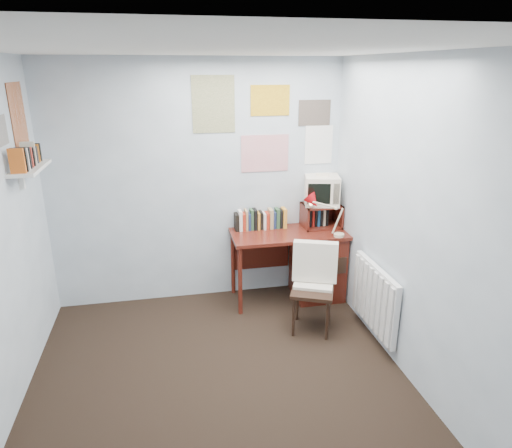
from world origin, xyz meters
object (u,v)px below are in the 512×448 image
at_px(crt_tv, 322,189).
at_px(radiator, 375,298).
at_px(wall_shelf, 30,168).
at_px(desk, 312,261).
at_px(desk_chair, 313,291).
at_px(tv_riser, 321,215).
at_px(desk_lamp, 340,218).

height_order(crt_tv, radiator, crt_tv).
distance_m(crt_tv, wall_shelf, 2.77).
bearing_deg(desk, crt_tv, 48.12).
relative_size(desk_chair, radiator, 1.02).
xyz_separation_m(tv_riser, wall_shelf, (-2.69, -0.49, 0.74)).
relative_size(crt_tv, wall_shelf, 0.57).
xyz_separation_m(desk_chair, crt_tv, (0.33, 0.80, 0.77)).
distance_m(tv_riser, crt_tv, 0.29).
height_order(desk, tv_riser, tv_riser).
bearing_deg(crt_tv, desk_chair, -98.93).
xyz_separation_m(desk_chair, tv_riser, (0.33, 0.78, 0.48)).
xyz_separation_m(desk_lamp, radiator, (0.09, -0.71, -0.53)).
xyz_separation_m(tv_riser, crt_tv, (-0.00, 0.02, 0.29)).
bearing_deg(tv_riser, desk_chair, -113.17).
bearing_deg(wall_shelf, tv_riser, 10.32).
bearing_deg(crt_tv, tv_riser, -71.69).
bearing_deg(crt_tv, radiator, -67.19).
height_order(desk_lamp, crt_tv, crt_tv).
distance_m(crt_tv, radiator, 1.31).
distance_m(desk_lamp, crt_tv, 0.42).
xyz_separation_m(desk, radiator, (0.29, -0.93, 0.01)).
bearing_deg(desk, desk_chair, -107.84).
relative_size(desk, wall_shelf, 1.94).
height_order(desk_lamp, wall_shelf, wall_shelf).
distance_m(desk_chair, crt_tv, 1.16).
distance_m(radiator, wall_shelf, 3.15).
bearing_deg(tv_riser, desk, -137.04).
distance_m(desk_lamp, tv_riser, 0.35).
distance_m(desk_lamp, radiator, 0.89).
xyz_separation_m(crt_tv, radiator, (0.17, -1.06, -0.76)).
bearing_deg(desk_lamp, tv_riser, 89.42).
height_order(tv_riser, radiator, tv_riser).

